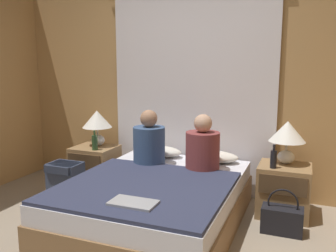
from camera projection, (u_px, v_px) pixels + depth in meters
wall_back at (193, 84)px, 4.09m from camera, size 4.52×0.06×2.50m
curtain_panel at (191, 95)px, 4.05m from camera, size 2.11×0.02×2.25m
bed at (157, 202)px, 3.28m from camera, size 1.45×1.91×0.43m
nightstand_left at (95, 167)px, 4.25m from camera, size 0.49×0.45×0.50m
nightstand_right at (284, 190)px, 3.47m from camera, size 0.49×0.45×0.50m
lamp_left at (97, 122)px, 4.23m from camera, size 0.35×0.35×0.42m
lamp_right at (287, 135)px, 3.45m from camera, size 0.35×0.35×0.42m
pillow_left at (158, 151)px, 4.06m from camera, size 0.56×0.28×0.12m
pillow_right at (212, 156)px, 3.83m from camera, size 0.56×0.28×0.12m
blanket_on_bed at (144, 187)px, 3.00m from camera, size 1.39×1.33×0.03m
person_left_in_bed at (149, 143)px, 3.70m from camera, size 0.33×0.33×0.58m
person_right_in_bed at (203, 148)px, 3.49m from camera, size 0.34×0.34×0.56m
beer_bottle_on_left_stand at (95, 142)px, 4.04m from camera, size 0.07×0.07×0.23m
beer_bottle_on_right_stand at (274, 159)px, 3.33m from camera, size 0.06×0.06×0.23m
laptop_on_bed at (133, 203)px, 2.60m from camera, size 0.35×0.20×0.02m
backpack_on_floor at (66, 180)px, 3.79m from camera, size 0.34×0.27×0.44m
handbag_on_floor at (282, 219)px, 3.13m from camera, size 0.35×0.19×0.40m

